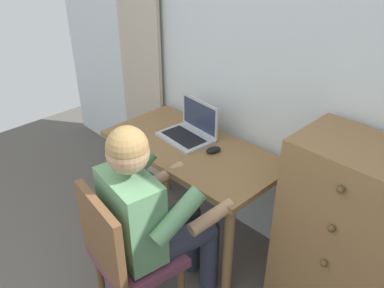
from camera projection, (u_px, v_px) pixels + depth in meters
name	position (u px, v px, depth m)	size (l,w,h in m)	color
wall_back	(288.00, 65.00, 2.25)	(4.80, 0.05, 2.50)	silver
curtain_panel	(140.00, 46.00, 3.06)	(0.47, 0.03, 2.21)	#BCAD99
desk	(192.00, 161.00, 2.59)	(1.17, 0.59, 0.71)	olive
dresser	(346.00, 240.00, 2.06)	(0.63, 0.44, 1.09)	olive
chair	(125.00, 253.00, 2.07)	(0.47, 0.46, 0.86)	brown
person_seated	(153.00, 211.00, 2.07)	(0.59, 0.62, 1.18)	#33384C
laptop	(190.00, 130.00, 2.62)	(0.36, 0.28, 0.24)	#B7BABF
computer_mouse	(213.00, 150.00, 2.47)	(0.06, 0.10, 0.03)	black
desk_clock	(129.00, 134.00, 2.65)	(0.09, 0.09, 0.03)	black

